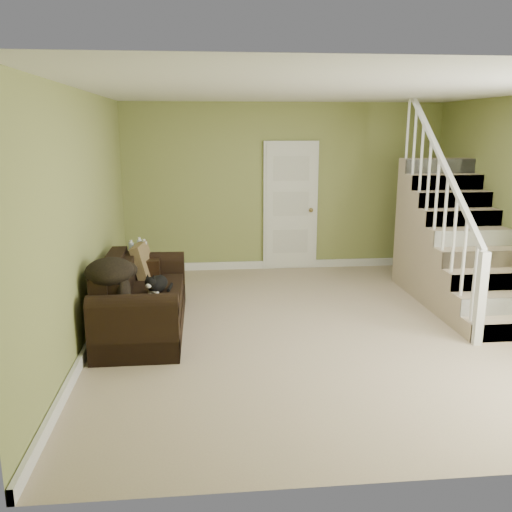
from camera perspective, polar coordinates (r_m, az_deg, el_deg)
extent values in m
cube|color=tan|center=(6.25, 6.63, -7.54)|extent=(5.00, 5.50, 0.01)
cube|color=white|center=(5.85, 7.34, 16.99)|extent=(5.00, 5.50, 0.01)
cube|color=#89924E|center=(8.59, 2.97, 7.22)|extent=(5.00, 0.04, 2.60)
cube|color=#89924E|center=(3.34, 17.21, -3.25)|extent=(5.00, 0.04, 2.60)
cube|color=#89924E|center=(5.90, -17.54, 3.77)|extent=(0.04, 5.50, 2.60)
cube|color=white|center=(8.78, 2.90, -0.87)|extent=(5.00, 0.04, 0.12)
cube|color=white|center=(6.21, -16.46, -7.57)|extent=(0.04, 5.50, 0.12)
cube|color=white|center=(8.61, 3.64, 5.28)|extent=(0.86, 0.05, 2.02)
cube|color=white|center=(8.59, 3.66, 5.19)|extent=(0.78, 0.04, 1.96)
sphere|color=olive|center=(8.61, 5.82, 4.83)|extent=(0.07, 0.07, 0.07)
cube|color=tan|center=(6.53, 25.10, -6.89)|extent=(1.00, 0.27, 0.20)
cylinder|color=white|center=(6.15, 22.00, -2.41)|extent=(0.04, 0.04, 0.90)
cube|color=tan|center=(6.72, 24.03, -5.33)|extent=(1.00, 0.27, 0.40)
cylinder|color=white|center=(6.34, 21.05, -0.02)|extent=(0.04, 0.04, 0.90)
cube|color=tan|center=(6.91, 23.02, -3.85)|extent=(1.00, 0.27, 0.60)
cylinder|color=white|center=(6.54, 20.15, 2.23)|extent=(0.04, 0.04, 0.90)
cube|color=tan|center=(7.11, 22.07, -2.46)|extent=(1.00, 0.27, 0.80)
cylinder|color=white|center=(6.74, 19.30, 4.35)|extent=(0.04, 0.04, 0.90)
cube|color=tan|center=(7.32, 21.18, -1.14)|extent=(1.00, 0.27, 1.00)
cylinder|color=white|center=(6.96, 18.51, 6.34)|extent=(0.04, 0.04, 0.90)
cube|color=tan|center=(7.53, 20.33, 0.11)|extent=(1.00, 0.27, 1.20)
cylinder|color=white|center=(7.19, 17.75, 8.20)|extent=(0.04, 0.04, 0.90)
cube|color=tan|center=(7.75, 19.53, 1.29)|extent=(1.00, 0.27, 1.40)
cylinder|color=white|center=(7.42, 17.04, 9.95)|extent=(0.04, 0.04, 0.90)
cube|color=tan|center=(7.97, 18.78, 2.40)|extent=(1.00, 0.27, 1.60)
cylinder|color=white|center=(7.67, 16.36, 11.58)|extent=(0.04, 0.04, 0.90)
cube|color=tan|center=(8.20, 18.07, 3.45)|extent=(1.00, 0.27, 1.80)
cylinder|color=white|center=(7.92, 15.72, 13.11)|extent=(0.04, 0.04, 0.90)
cube|color=white|center=(6.06, 22.54, -4.17)|extent=(0.09, 0.09, 1.00)
cube|color=white|center=(6.93, 18.79, 10.03)|extent=(0.06, 2.46, 1.84)
cube|color=black|center=(6.29, -11.68, -6.49)|extent=(0.87, 2.01, 0.23)
cube|color=black|center=(6.21, -10.93, -4.62)|extent=(0.66, 1.51, 0.20)
cube|color=black|center=(5.40, -12.70, -8.00)|extent=(0.87, 0.23, 0.57)
cube|color=black|center=(7.08, -11.03, -2.76)|extent=(0.87, 0.23, 0.57)
cylinder|color=black|center=(5.31, -12.86, -5.15)|extent=(0.87, 0.23, 0.23)
cylinder|color=black|center=(7.01, -11.13, -0.54)|extent=(0.87, 0.23, 0.23)
cube|color=black|center=(6.21, -14.99, -3.11)|extent=(0.18, 1.55, 0.57)
cube|color=black|center=(6.17, -13.73, -2.44)|extent=(0.13, 1.50, 0.32)
cube|color=black|center=(7.07, -12.08, -2.56)|extent=(0.54, 0.54, 0.63)
cylinder|color=silver|center=(6.92, -12.99, 0.58)|extent=(0.06, 0.06, 0.20)
cylinder|color=#2B58A9|center=(6.92, -12.99, 0.58)|extent=(0.07, 0.07, 0.05)
cylinder|color=white|center=(6.90, -13.04, 1.51)|extent=(0.03, 0.03, 0.03)
cylinder|color=silver|center=(6.94, -11.66, 0.69)|extent=(0.06, 0.06, 0.20)
cylinder|color=#2B58A9|center=(6.94, -11.66, 0.69)|extent=(0.07, 0.07, 0.05)
cylinder|color=white|center=(6.92, -11.71, 1.62)|extent=(0.03, 0.03, 0.03)
cylinder|color=silver|center=(7.07, -12.15, 0.90)|extent=(0.06, 0.06, 0.20)
cylinder|color=#2B58A9|center=(7.07, -12.15, 0.90)|extent=(0.07, 0.07, 0.05)
cylinder|color=white|center=(7.05, -12.20, 1.81)|extent=(0.03, 0.03, 0.03)
ellipsoid|color=black|center=(6.15, -10.32, -2.90)|extent=(0.30, 0.39, 0.19)
ellipsoid|color=white|center=(6.08, -10.37, -3.40)|extent=(0.15, 0.17, 0.10)
sphere|color=black|center=(5.96, -10.48, -2.78)|extent=(0.16, 0.16, 0.13)
ellipsoid|color=white|center=(5.92, -10.51, -3.12)|extent=(0.08, 0.07, 0.06)
cone|color=black|center=(5.96, -10.83, -2.16)|extent=(0.06, 0.06, 0.06)
cone|color=black|center=(5.95, -10.16, -2.14)|extent=(0.06, 0.06, 0.06)
cylinder|color=black|center=(6.29, -9.37, -3.17)|extent=(0.06, 0.26, 0.03)
ellipsoid|color=gold|center=(5.79, -11.41, -4.62)|extent=(0.06, 0.20, 0.06)
cube|color=#4F361F|center=(6.81, -11.79, -0.65)|extent=(0.28, 0.48, 0.47)
ellipsoid|color=black|center=(5.61, -15.18, -1.55)|extent=(0.57, 0.69, 0.26)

